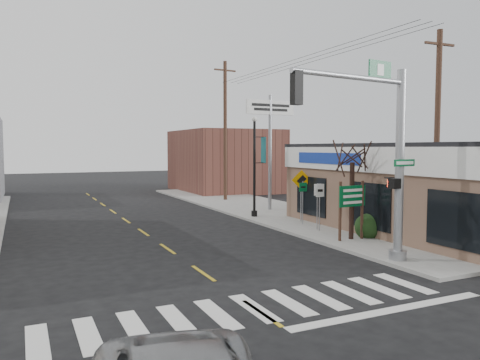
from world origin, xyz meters
name	(u,v)px	position (x,y,z in m)	size (l,w,h in m)	color
ground	(261,313)	(0.00, 0.00, 0.00)	(140.00, 140.00, 0.00)	black
sidewalk_right	(294,216)	(9.00, 13.00, 0.07)	(6.00, 38.00, 0.13)	gray
center_line	(167,249)	(0.00, 8.00, 0.01)	(0.12, 56.00, 0.01)	gold
crosswalk	(254,308)	(0.00, 0.40, 0.01)	(11.00, 2.20, 0.01)	silver
thrift_store	(467,189)	(14.50, 6.00, 2.00)	(12.00, 14.00, 4.00)	brown
bldg_distant_right	(225,161)	(12.00, 30.00, 2.80)	(8.00, 10.00, 5.60)	brown
traffic_signal_pole	(382,144)	(5.80, 2.33, 4.13)	(5.31, 0.39, 6.73)	#919499
guide_sign	(352,202)	(7.37, 5.82, 1.76)	(1.42, 0.13, 2.48)	#4A3022
fire_hydrant	(369,228)	(8.50, 6.02, 0.54)	(0.24, 0.24, 0.75)	#CB8500
ped_crossing_sign	(301,186)	(8.14, 10.92, 2.00)	(1.06, 0.07, 2.73)	gray
lamp_post	(255,159)	(6.82, 13.64, 3.39)	(0.73, 0.57, 5.63)	black
dance_center_sign	(270,124)	(9.00, 15.89, 5.48)	(3.37, 0.21, 7.16)	gray
bare_tree	(353,148)	(7.50, 5.99, 3.99)	(2.45, 2.45, 4.90)	black
shrub_front	(411,229)	(9.37, 4.47, 0.66)	(1.41, 1.41, 1.06)	#253D1B
shrub_back	(368,227)	(8.47, 6.05, 0.57)	(1.17, 1.17, 0.88)	#1A3216
utility_pole_near	(437,137)	(9.50, 3.39, 4.44)	(1.46, 0.22, 8.41)	#493521
utility_pole_far	(225,129)	(8.67, 22.18, 5.38)	(1.78, 0.27, 10.25)	#3E2A1A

